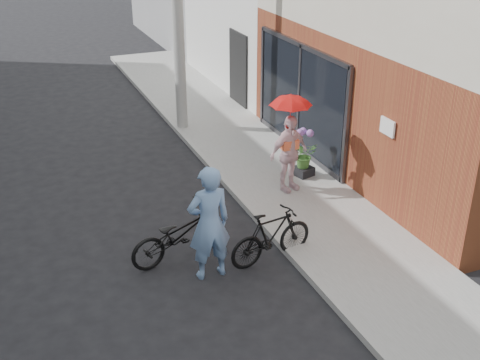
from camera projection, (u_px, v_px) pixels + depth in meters
ground at (229, 256)px, 10.31m from camera, size 80.00×80.00×0.00m
sidewalk at (286, 184)px, 12.67m from camera, size 2.20×24.00×0.12m
curb at (235, 194)px, 12.27m from camera, size 0.12×24.00×0.12m
officer at (209, 223)px, 9.37m from camera, size 0.72×0.48×1.94m
bike_left at (179, 235)px, 10.03m from camera, size 1.86×0.96×0.93m
bike_right at (271, 236)px, 9.98m from camera, size 1.61×0.67×0.94m
kimono_woman at (289, 154)px, 11.98m from camera, size 1.00×0.61×1.59m
parasol at (291, 99)px, 11.48m from camera, size 0.79×0.79×0.70m
planter at (303, 171)px, 12.90m from camera, size 0.44×0.44×0.19m
potted_plant at (304, 155)px, 12.73m from camera, size 0.50×0.44×0.56m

